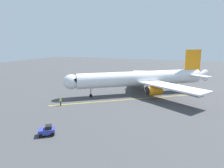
# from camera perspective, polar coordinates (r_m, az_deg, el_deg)

# --- Properties ---
(ground_plane) EXTENTS (220.00, 220.00, 0.00)m
(ground_plane) POSITION_cam_1_polar(r_m,az_deg,el_deg) (54.29, 9.28, -2.74)
(ground_plane) COLOR #424244
(apron_lead_in_line) EXTENTS (32.04, 24.33, 0.01)m
(apron_lead_in_line) POSITION_cam_1_polar(r_m,az_deg,el_deg) (48.94, 6.44, -4.26)
(apron_lead_in_line) COLOR yellow
(apron_lead_in_line) RESTS_ON ground
(airplane) EXTENTS (34.56, 31.58, 11.50)m
(airplane) POSITION_cam_1_polar(r_m,az_deg,el_deg) (53.82, 8.55, 1.51)
(airplane) COLOR white
(airplane) RESTS_ON ground
(ground_crew_marshaller) EXTENTS (0.45, 0.47, 1.71)m
(ground_crew_marshaller) POSITION_cam_1_polar(r_m,az_deg,el_deg) (45.00, -14.40, -4.84)
(ground_crew_marshaller) COLOR #23232D
(ground_crew_marshaller) RESTS_ON ground
(tug_near_nose) EXTENTS (2.74, 2.57, 1.50)m
(tug_near_nose) POSITION_cam_1_polar(r_m,az_deg,el_deg) (31.81, -17.98, -12.48)
(tug_near_nose) COLOR #2D3899
(tug_near_nose) RESTS_ON ground
(box_truck_portside) EXTENTS (4.16, 4.91, 2.62)m
(box_truck_portside) POSITION_cam_1_polar(r_m,az_deg,el_deg) (63.38, -9.10, 0.63)
(box_truck_portside) COLOR black
(box_truck_portside) RESTS_ON ground
(belt_loader_starboard_side) EXTENTS (4.73, 2.19, 2.32)m
(belt_loader_starboard_side) POSITION_cam_1_polar(r_m,az_deg,el_deg) (70.67, 12.78, 1.08)
(belt_loader_starboard_side) COLOR yellow
(belt_loader_starboard_side) RESTS_ON ground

